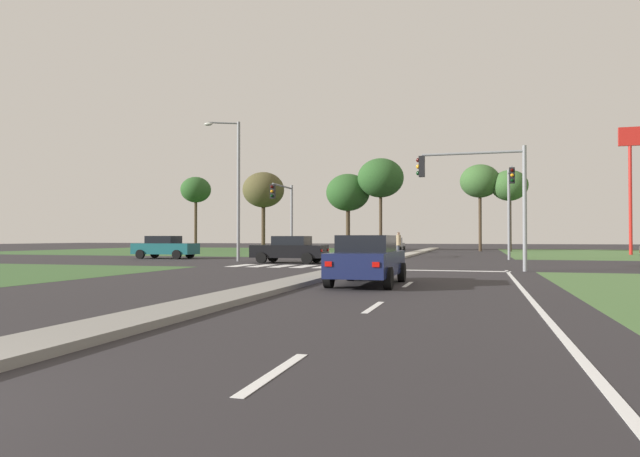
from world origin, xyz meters
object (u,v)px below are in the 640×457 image
Objects in this scene: traffic_signal_far_left at (285,207)px; pedestrian_at_median at (399,241)px; fastfood_pole_sign at (630,161)px; car_teal_second at (165,247)px; car_navy_third at (367,259)px; car_black_near at (290,249)px; traffic_signal_far_right at (510,197)px; treeline_near at (196,190)px; treeline_second at (263,190)px; car_grey_fourth at (393,245)px; traffic_signal_near_right at (483,185)px; treeline_fourth at (381,178)px; treeline_sixth at (509,186)px; treeline_third at (348,193)px; street_lamp_second at (235,183)px; treeline_fifth at (480,181)px.

traffic_signal_far_left reaches higher than pedestrian_at_median.
fastfood_pole_sign is (18.38, 11.05, 6.83)m from pedestrian_at_median.
car_teal_second is 0.98× the size of car_navy_third.
car_black_near is 15.30m from car_navy_third.
pedestrian_at_median is at bearing 149.00° from traffic_signal_far_right.
fastfood_pole_sign is at bearing -7.56° from treeline_near.
treeline_second is at bearing 115.49° from car_navy_third.
traffic_signal_far_left reaches higher than car_grey_fourth.
car_navy_third is at bearing -112.48° from traffic_signal_near_right.
treeline_fourth reaches higher than treeline_sixth.
treeline_third is at bearing -179.59° from treeline_sixth.
treeline_second is at bearing -176.07° from treeline_sixth.
street_lamp_second is 34.03m from treeline_fifth.
pedestrian_at_median is at bearing 110.12° from traffic_signal_near_right.
car_teal_second is 0.48× the size of treeline_fifth.
car_black_near is 5.78m from street_lamp_second.
treeline_second is (-25.88, 22.77, 2.89)m from traffic_signal_far_right.
car_black_near is at bearing -113.53° from treeline_sixth.
treeline_near is at bearing -170.75° from treeline_third.
fastfood_pole_sign is (15.92, 36.11, 7.24)m from car_navy_third.
car_grey_fourth is at bearing 73.13° from street_lamp_second.
car_teal_second is 26.50m from treeline_second.
fastfood_pole_sign reaches higher than treeline_fourth.
car_navy_third is at bearing -63.94° from traffic_signal_far_left.
traffic_signal_far_left is 30.62m from fastfood_pole_sign.
treeline_third is 0.93× the size of treeline_fifth.
car_black_near is at bearing -15.72° from street_lamp_second.
car_grey_fourth is 0.50× the size of treeline_near.
street_lamp_second is 0.93× the size of treeline_fifth.
treeline_third is (9.63, 1.74, -0.38)m from treeline_second.
treeline_near is at bearing 36.96° from car_black_near.
treeline_fifth is (10.73, 31.70, 6.70)m from car_black_near.
fastfood_pole_sign is at bearing -18.13° from treeline_third.
fastfood_pole_sign is at bearing 66.21° from car_navy_third.
treeline_sixth is (6.54, 45.03, 6.12)m from car_navy_third.
treeline_fifth reaches higher than car_navy_third.
treeline_second is at bearing -177.23° from treeline_fourth.
street_lamp_second reaches higher than car_teal_second.
car_black_near is at bearing -108.69° from treeline_fifth.
traffic_signal_far_right is 0.66× the size of treeline_second.
traffic_signal_near_right is 17.71m from pedestrian_at_median.
street_lamp_second is (-3.96, 1.11, 4.06)m from car_black_near.
traffic_signal_far_right is 0.68× the size of treeline_third.
pedestrian_at_median is (-7.77, 4.67, -2.86)m from traffic_signal_far_right.
treeline_sixth is at bearing 136.45° from fastfood_pole_sign.
traffic_signal_far_right reaches higher than car_navy_third.
traffic_signal_near_right is 15.93m from street_lamp_second.
traffic_signal_far_right reaches higher than pedestrian_at_median.
traffic_signal_far_right is at bearing -61.15° from car_black_near.
treeline_third is at bearing 103.70° from car_navy_third.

